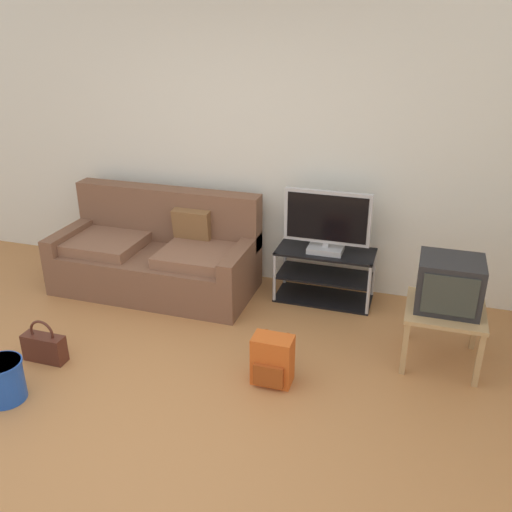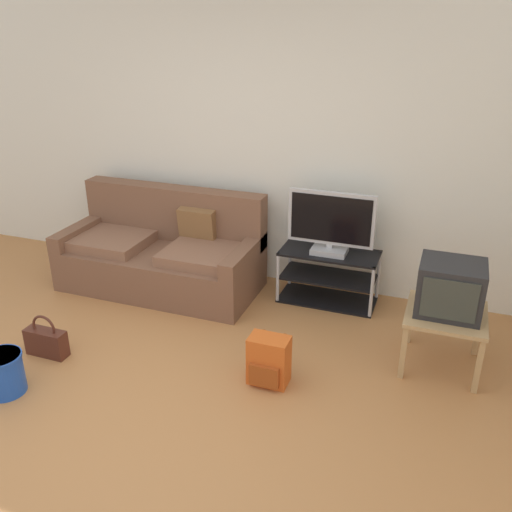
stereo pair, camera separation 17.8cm
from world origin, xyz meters
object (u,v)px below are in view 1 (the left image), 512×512
at_px(crt_tv, 449,284).
at_px(cleaning_bucket, 3,380).
at_px(handbag, 44,347).
at_px(tv_stand, 324,275).
at_px(side_table, 445,316).
at_px(flat_tv, 327,223).
at_px(couch, 158,255).
at_px(backpack, 272,360).

distance_m(crt_tv, cleaning_bucket, 3.20).
bearing_deg(handbag, tv_stand, 41.48).
bearing_deg(crt_tv, side_table, -90.00).
relative_size(tv_stand, handbag, 2.53).
relative_size(flat_tv, cleaning_bucket, 2.56).
xyz_separation_m(crt_tv, cleaning_bucket, (-2.84, -1.40, -0.49)).
xyz_separation_m(crt_tv, handbag, (-2.87, -0.92, -0.53)).
distance_m(couch, handbag, 1.44).
xyz_separation_m(flat_tv, crt_tv, (1.03, -0.68, -0.12)).
distance_m(flat_tv, side_table, 1.30).
bearing_deg(flat_tv, cleaning_bucket, -130.93).
xyz_separation_m(tv_stand, cleaning_bucket, (-1.80, -2.10, -0.08)).
height_order(crt_tv, handbag, crt_tv).
bearing_deg(handbag, backpack, 8.67).
distance_m(backpack, handbag, 1.75).
bearing_deg(side_table, handbag, -162.52).
distance_m(tv_stand, backpack, 1.37).
height_order(crt_tv, backpack, crt_tv).
distance_m(crt_tv, handbag, 3.06).
relative_size(side_table, backpack, 1.55).
bearing_deg(crt_tv, cleaning_bucket, -153.77).
bearing_deg(tv_stand, flat_tv, -90.00).
relative_size(flat_tv, backpack, 2.09).
height_order(couch, side_table, couch).
relative_size(flat_tv, crt_tv, 1.69).
bearing_deg(backpack, crt_tv, 4.17).
bearing_deg(side_table, tv_stand, 145.15).
distance_m(tv_stand, cleaning_bucket, 2.77).
bearing_deg(couch, crt_tv, -10.49).
distance_m(tv_stand, flat_tv, 0.52).
relative_size(crt_tv, backpack, 1.23).
bearing_deg(tv_stand, handbag, -138.52).
bearing_deg(tv_stand, crt_tv, -34.24).
relative_size(tv_stand, side_table, 1.55).
height_order(tv_stand, backpack, tv_stand).
height_order(couch, cleaning_bucket, couch).
height_order(side_table, cleaning_bucket, side_table).
bearing_deg(cleaning_bucket, couch, 82.98).
relative_size(couch, tv_stand, 2.13).
distance_m(side_table, cleaning_bucket, 3.16).
distance_m(couch, cleaning_bucket, 1.90).
height_order(backpack, cleaning_bucket, backpack).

